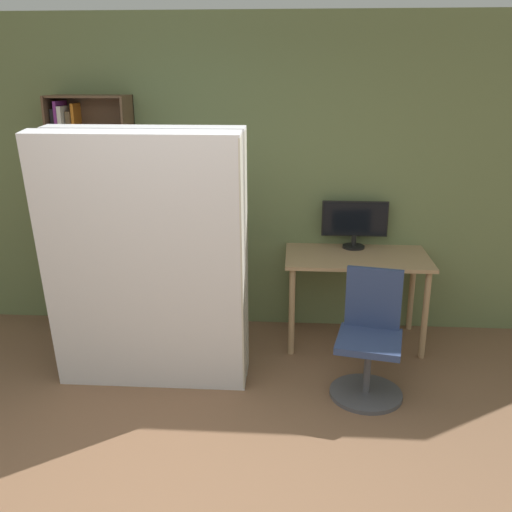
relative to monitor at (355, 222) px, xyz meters
name	(u,v)px	position (x,y,z in m)	size (l,w,h in m)	color
wall_back	(231,177)	(-1.07, 0.14, 0.34)	(8.00, 0.06, 2.70)	#6B7A4C
desk	(356,268)	(0.01, -0.22, -0.34)	(1.18, 0.67, 0.77)	tan
monitor	(355,222)	(0.00, 0.00, 0.00)	(0.56, 0.19, 0.41)	black
office_chair	(369,347)	(0.03, -1.06, -0.65)	(0.52, 0.52, 0.90)	#4C4C51
bookshelf	(91,217)	(-2.30, -0.02, 0.01)	(0.66, 0.33, 2.05)	brown
mattress_near	(144,268)	(-1.54, -1.14, -0.07)	(1.38, 0.37, 1.88)	silver
mattress_far	(153,256)	(-1.54, -0.87, -0.07)	(1.38, 0.26, 1.88)	silver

